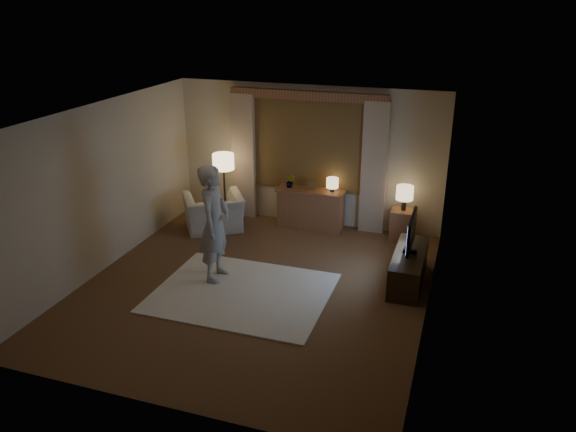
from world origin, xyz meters
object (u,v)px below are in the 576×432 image
at_px(side_table, 402,225).
at_px(person, 215,223).
at_px(sideboard, 311,209).
at_px(armchair, 214,213).
at_px(tv_stand, 409,268).

bearing_deg(side_table, person, -136.32).
relative_size(sideboard, armchair, 1.16).
height_order(sideboard, tv_stand, sideboard).
relative_size(armchair, side_table, 1.84).
bearing_deg(armchair, sideboard, 168.72).
distance_m(sideboard, person, 2.62).
distance_m(sideboard, side_table, 1.71).
xyz_separation_m(armchair, person, (0.87, -1.74, 0.58)).
bearing_deg(side_table, sideboard, 178.32).
xyz_separation_m(sideboard, armchair, (-1.66, -0.69, -0.01)).
bearing_deg(tv_stand, person, -164.24).
bearing_deg(armchair, person, 82.50).
xyz_separation_m(side_table, person, (-2.49, -2.38, 0.64)).
height_order(tv_stand, person, person).
bearing_deg(sideboard, person, -107.99).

